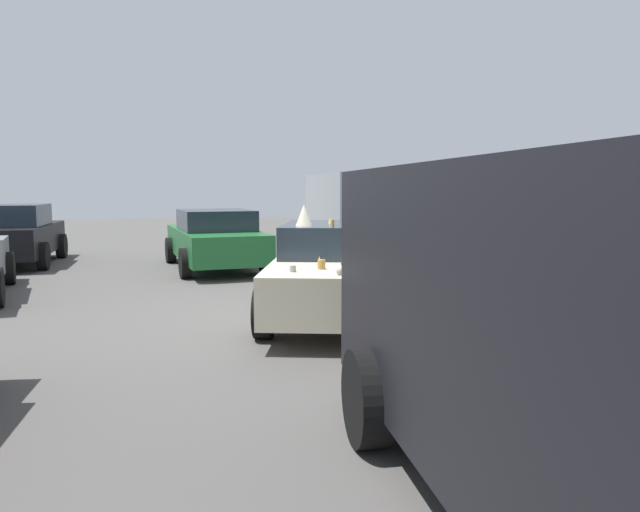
{
  "coord_description": "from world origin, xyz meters",
  "views": [
    {
      "loc": [
        -8.34,
        2.27,
        1.89
      ],
      "look_at": [
        0.0,
        0.3,
        0.9
      ],
      "focal_mm": 33.21,
      "sensor_mm": 36.0,
      "label": 1
    }
  ],
  "objects": [
    {
      "name": "ground_plane",
      "position": [
        0.0,
        0.0,
        0.0
      ],
      "size": [
        60.0,
        60.0,
        0.0
      ],
      "primitive_type": "plane",
      "color": "#514F4C"
    },
    {
      "name": "art_car_decorated",
      "position": [
        0.03,
        -0.01,
        0.7
      ],
      "size": [
        4.82,
        3.01,
        1.66
      ],
      "rotation": [
        0.0,
        0.0,
        2.85
      ],
      "color": "beige",
      "rests_on": "ground"
    },
    {
      "name": "parked_van_far_right",
      "position": [
        8.38,
        -2.72,
        1.28
      ],
      "size": [
        4.87,
        2.41,
        2.29
      ],
      "rotation": [
        0.0,
        0.0,
        3.11
      ],
      "color": "#9EA3A8",
      "rests_on": "ground"
    },
    {
      "name": "parked_sedan_behind_right",
      "position": [
        7.46,
        6.3,
        0.75
      ],
      "size": [
        4.07,
        2.08,
        1.49
      ],
      "rotation": [
        0.0,
        0.0,
        0.02
      ],
      "color": "black",
      "rests_on": "ground"
    },
    {
      "name": "parked_sedan_near_left",
      "position": [
        5.7,
        1.49,
        0.7
      ],
      "size": [
        4.7,
        2.36,
        1.38
      ],
      "rotation": [
        0.0,
        0.0,
        0.12
      ],
      "color": "#1E602D",
      "rests_on": "ground"
    }
  ]
}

